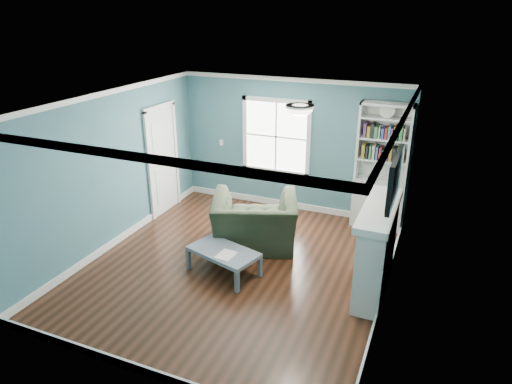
% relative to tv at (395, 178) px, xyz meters
% --- Properties ---
extents(floor, '(5.00, 5.00, 0.00)m').
position_rel_tv_xyz_m(floor, '(-2.20, -0.20, -1.72)').
color(floor, black).
rests_on(floor, ground).
extents(room_walls, '(5.00, 5.00, 5.00)m').
position_rel_tv_xyz_m(room_walls, '(-2.20, -0.20, -0.14)').
color(room_walls, '#3E6978').
rests_on(room_walls, ground).
extents(trim, '(4.50, 5.00, 2.60)m').
position_rel_tv_xyz_m(trim, '(-2.20, -0.20, -0.49)').
color(trim, white).
rests_on(trim, ground).
extents(window, '(1.40, 0.06, 1.50)m').
position_rel_tv_xyz_m(window, '(-2.50, 2.29, -0.27)').
color(window, white).
rests_on(window, room_walls).
extents(bookshelf, '(0.90, 0.35, 2.31)m').
position_rel_tv_xyz_m(bookshelf, '(-0.43, 2.10, -0.80)').
color(bookshelf, silver).
rests_on(bookshelf, ground).
extents(fireplace, '(0.44, 1.58, 1.30)m').
position_rel_tv_xyz_m(fireplace, '(-0.12, 0.00, -1.09)').
color(fireplace, black).
rests_on(fireplace, ground).
extents(tv, '(0.06, 1.10, 0.65)m').
position_rel_tv_xyz_m(tv, '(0.00, 0.00, 0.00)').
color(tv, black).
rests_on(tv, fireplace).
extents(door, '(0.12, 0.98, 2.17)m').
position_rel_tv_xyz_m(door, '(-4.42, 1.20, -0.65)').
color(door, silver).
rests_on(door, ground).
extents(ceiling_fixture, '(0.38, 0.38, 0.15)m').
position_rel_tv_xyz_m(ceiling_fixture, '(-1.30, -0.10, 0.82)').
color(ceiling_fixture, white).
rests_on(ceiling_fixture, room_walls).
extents(light_switch, '(0.08, 0.01, 0.12)m').
position_rel_tv_xyz_m(light_switch, '(-3.70, 2.28, -0.52)').
color(light_switch, white).
rests_on(light_switch, room_walls).
extents(recliner, '(1.60, 1.32, 1.20)m').
position_rel_tv_xyz_m(recliner, '(-2.20, 0.51, -1.12)').
color(recliner, black).
rests_on(recliner, ground).
extents(coffee_table, '(1.18, 0.86, 0.39)m').
position_rel_tv_xyz_m(coffee_table, '(-2.32, -0.45, -1.39)').
color(coffee_table, '#525C63').
rests_on(coffee_table, ground).
extents(paper_sheet, '(0.26, 0.32, 0.00)m').
position_rel_tv_xyz_m(paper_sheet, '(-2.22, -0.56, -1.34)').
color(paper_sheet, white).
rests_on(paper_sheet, coffee_table).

